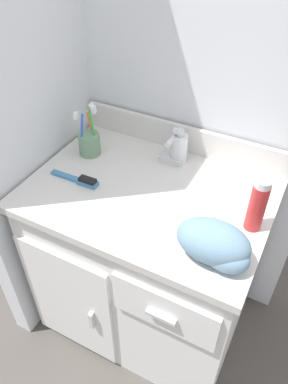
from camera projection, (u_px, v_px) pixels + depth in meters
The scene contains 11 objects.
ground_plane at pixel (147, 312), 1.80m from camera, with size 6.00×6.00×0.00m, color #4C4742.
wall_back at pixel (194, 63), 1.31m from camera, with size 1.02×0.08×2.20m, color silver.
wall_left at pixel (23, 74), 1.24m from camera, with size 0.08×0.68×2.20m, color silver.
vanity at pixel (147, 259), 1.53m from camera, with size 0.84×0.61×0.77m.
backsplash at pixel (182, 138), 1.45m from camera, with size 0.84×0.02×0.11m.
sink_faucet at pixel (173, 150), 1.40m from camera, with size 0.09×0.09×0.14m.
toothbrush_cup at pixel (89, 142), 1.43m from camera, with size 0.08×0.11×0.20m.
soap_dispenser at pixel (180, 147), 1.39m from camera, with size 0.06×0.06×0.14m.
shaving_cream_can at pixel (258, 204), 1.11m from camera, with size 0.05×0.05×0.19m.
hairbrush at pixel (81, 180), 1.32m from camera, with size 0.19×0.03×0.03m.
hand_towel at pixel (216, 245), 1.04m from camera, with size 0.22×0.14×0.12m.
Camera 1 is at (0.44, -0.87, 1.62)m, focal length 35.00 mm.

